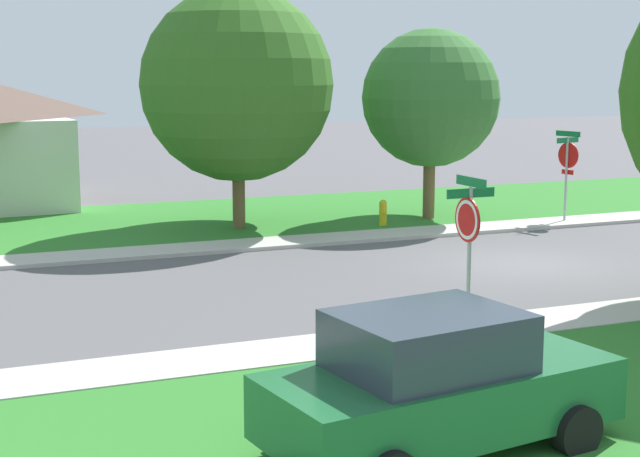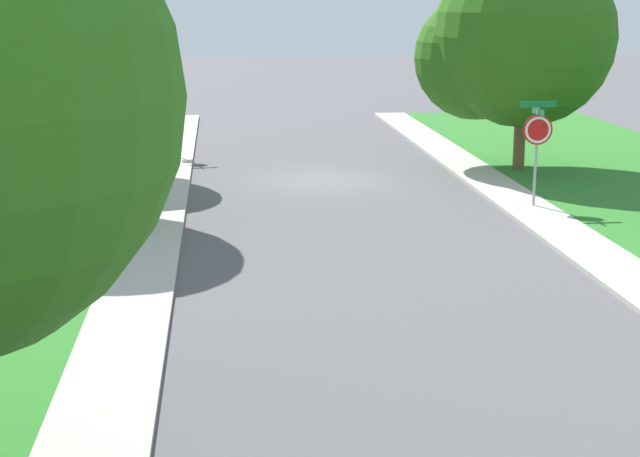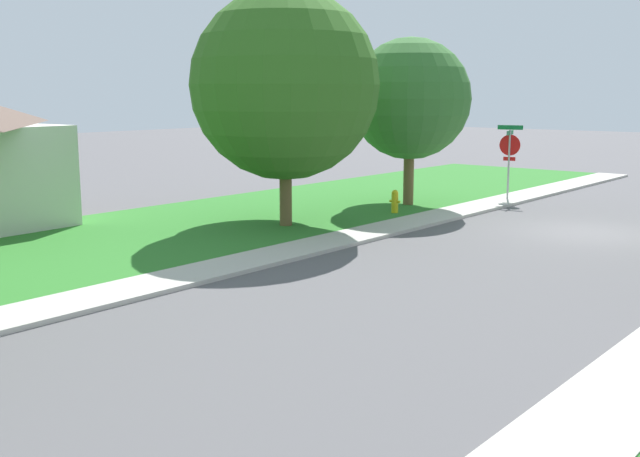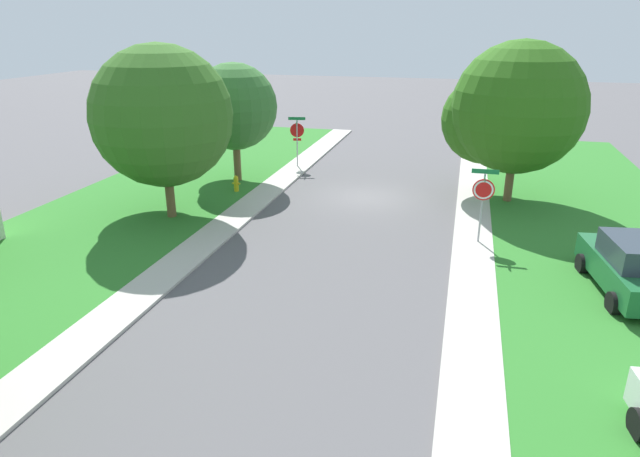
% 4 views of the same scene
% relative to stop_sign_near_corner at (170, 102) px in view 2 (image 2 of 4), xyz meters
% --- Properties ---
extents(ground_plane, '(120.00, 120.00, 0.00)m').
position_rel_stop_sign_near_corner_xyz_m(ground_plane, '(-4.72, 4.63, -1.88)').
color(ground_plane, '#565456').
extents(sidewalk_east, '(1.40, 56.00, 0.10)m').
position_rel_stop_sign_near_corner_xyz_m(sidewalk_east, '(-0.02, 16.63, -1.83)').
color(sidewalk_east, '#B7B2A8').
rests_on(sidewalk_east, ground).
extents(stop_sign_near_corner, '(0.90, 0.90, 2.77)m').
position_rel_stop_sign_near_corner_xyz_m(stop_sign_near_corner, '(0.00, 0.00, 0.00)').
color(stop_sign_near_corner, '#9E9EA3').
rests_on(stop_sign_near_corner, ground).
extents(stop_sign_far_corner, '(0.92, 0.92, 2.77)m').
position_rel_stop_sign_near_corner_xyz_m(stop_sign_far_corner, '(-9.60, 9.22, 0.01)').
color(stop_sign_far_corner, '#9E9EA3').
rests_on(stop_sign_far_corner, ground).
extents(tree_across_right, '(5.84, 5.44, 6.86)m').
position_rel_stop_sign_near_corner_xyz_m(tree_across_right, '(2.81, 9.23, 2.09)').
color(tree_across_right, brown).
rests_on(tree_across_right, ground).
extents(tree_sidewalk_near, '(4.46, 4.14, 5.80)m').
position_rel_stop_sign_near_corner_xyz_m(tree_sidewalk_near, '(2.30, 3.37, 1.71)').
color(tree_sidewalk_near, brown).
rests_on(tree_sidewalk_near, ground).
extents(tree_corner_large, '(5.96, 5.54, 6.93)m').
position_rel_stop_sign_near_corner_xyz_m(tree_corner_large, '(-10.57, 3.49, 2.10)').
color(tree_corner_large, brown).
rests_on(tree_corner_large, ground).
extents(fire_hydrant, '(0.38, 0.22, 0.83)m').
position_rel_stop_sign_near_corner_xyz_m(fire_hydrant, '(1.35, 5.42, -1.44)').
color(fire_hydrant, gold).
rests_on(fire_hydrant, ground).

